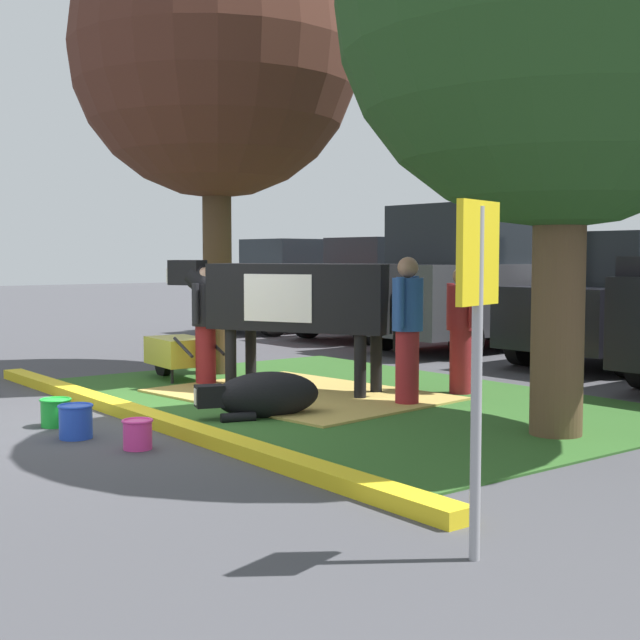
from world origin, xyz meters
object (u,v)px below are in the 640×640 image
person_handler (407,327)px  wheelbarrow (177,352)px  sedan_blue (300,286)px  person_visitor_far (461,327)px  suv_dark_grey (482,278)px  bucket_green (56,412)px  bucket_pink (138,433)px  shade_tree_left (215,54)px  person_visitor_near (205,323)px  calf_lying (264,395)px  parking_sign (478,308)px  cow_holstein (294,298)px  sedan_red (389,289)px  hatchback_white (628,300)px  bucket_blue (76,421)px

person_handler → wheelbarrow: (-3.34, -1.04, -0.50)m
sedan_blue → person_visitor_far: bearing=-24.5°
wheelbarrow → suv_dark_grey: bearing=92.6°
bucket_green → bucket_pink: bearing=7.6°
shade_tree_left → sedan_blue: 8.14m
person_handler → person_visitor_near: 2.86m
bucket_pink → suv_dark_grey: bearing=113.8°
bucket_green → sedan_blue: size_ratio=0.07×
person_handler → calf_lying: bearing=-103.5°
parking_sign → cow_holstein: bearing=153.6°
wheelbarrow → sedan_red: (-2.93, 6.44, 0.60)m
person_visitor_near → sedan_blue: bearing=135.6°
parking_sign → suv_dark_grey: bearing=131.9°
person_handler → bucket_pink: person_handler is taller
hatchback_white → sedan_red: bearing=179.7°
person_visitor_far → shade_tree_left: bearing=-158.2°
cow_holstein → sedan_red: sedan_red is taller
person_visitor_near → suv_dark_grey: bearing=98.6°
calf_lying → bucket_blue: (-0.23, -1.91, -0.08)m
shade_tree_left → bucket_blue: shade_tree_left is taller
calf_lying → sedan_red: 9.19m
bucket_blue → shade_tree_left: bearing=132.0°
person_visitor_far → sedan_blue: sedan_blue is taller
bucket_green → sedan_red: size_ratio=0.07×
person_visitor_near → bucket_pink: 3.71m
person_handler → bucket_blue: (-0.62, -3.55, -0.73)m
wheelbarrow → sedan_red: bearing=114.5°
cow_holstein → bucket_pink: bearing=-59.7°
shade_tree_left → sedan_blue: bearing=134.7°
sedan_blue → person_handler: bearing=-29.5°
bucket_pink → person_visitor_near: bearing=140.6°
parking_sign → person_handler: bearing=141.1°
shade_tree_left → parking_sign: size_ratio=3.28×
bucket_blue → hatchback_white: hatchback_white is taller
calf_lying → parking_sign: parking_sign is taller
suv_dark_grey → parking_sign: bearing=-48.1°
bucket_blue → wheelbarrow: bearing=137.3°
person_handler → wheelbarrow: person_handler is taller
bucket_blue → bucket_pink: bucket_blue is taller
bucket_blue → suv_dark_grey: (-2.99, 8.76, 1.11)m
calf_lying → hatchback_white: (-0.37, 7.00, 0.75)m
cow_holstein → bucket_blue: size_ratio=9.07×
shade_tree_left → bucket_pink: 6.42m
wheelbarrow → suv_dark_grey: suv_dark_grey is taller
wheelbarrow → hatchback_white: hatchback_white is taller
suv_dark_grey → hatchback_white: suv_dark_grey is taller
shade_tree_left → wheelbarrow: size_ratio=3.99×
shade_tree_left → sedan_red: shade_tree_left is taller
bucket_green → suv_dark_grey: (-2.34, 8.70, 1.13)m
shade_tree_left → calf_lying: 5.43m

